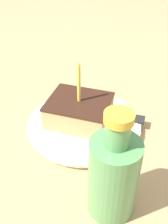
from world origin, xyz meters
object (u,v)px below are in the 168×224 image
object	(u,v)px
plate	(84,124)
bottle	(113,175)
fork	(110,114)
cake_slice	(79,110)

from	to	relation	value
plate	bottle	xyz separation A→B (m)	(0.17, 0.10, 0.06)
fork	bottle	distance (m)	0.22
cake_slice	bottle	size ratio (longest dim) A/B	0.75
fork	bottle	size ratio (longest dim) A/B	0.96
plate	fork	world-z (taller)	fork
plate	bottle	bearing A→B (deg)	29.98
plate	fork	bearing A→B (deg)	129.62
plate	cake_slice	xyz separation A→B (m)	(-0.00, -0.01, 0.03)
plate	cake_slice	bearing A→B (deg)	-98.16
bottle	fork	bearing A→B (deg)	-166.66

